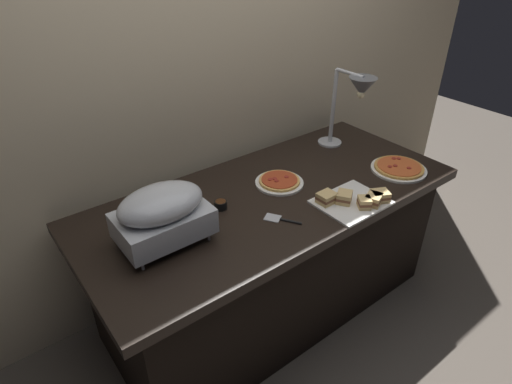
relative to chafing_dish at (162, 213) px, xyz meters
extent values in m
plane|color=#4C443D|center=(0.59, 0.02, -0.90)|extent=(8.00, 8.00, 0.00)
cube|color=#C6B593|center=(0.59, 0.52, 0.30)|extent=(4.40, 0.04, 2.40)
cube|color=black|center=(0.59, 0.02, -0.17)|extent=(1.90, 0.84, 0.05)
cube|color=black|center=(0.59, 0.02, -0.55)|extent=(1.75, 0.74, 0.71)
cylinder|color=#B7BABF|center=(-0.15, -0.10, -0.12)|extent=(0.01, 0.01, 0.04)
cylinder|color=#B7BABF|center=(0.15, -0.10, -0.12)|extent=(0.01, 0.01, 0.04)
cylinder|color=#B7BABF|center=(-0.15, 0.10, -0.12)|extent=(0.01, 0.01, 0.04)
cylinder|color=#B7BABF|center=(0.15, 0.10, -0.12)|extent=(0.01, 0.01, 0.04)
cube|color=#B7BABF|center=(0.00, 0.00, -0.05)|extent=(0.37, 0.25, 0.11)
ellipsoid|color=#B7BABF|center=(0.00, 0.00, 0.05)|extent=(0.35, 0.24, 0.13)
cylinder|color=#B7BABF|center=(1.23, 0.25, -0.14)|extent=(0.14, 0.14, 0.01)
cylinder|color=#B7BABF|center=(1.23, 0.25, 0.08)|extent=(0.02, 0.02, 0.43)
cylinder|color=#B7BABF|center=(1.23, 0.16, 0.30)|extent=(0.02, 0.19, 0.02)
cone|color=#595B60|center=(1.23, 0.06, 0.25)|extent=(0.15, 0.15, 0.10)
sphere|color=#F9EAB2|center=(1.23, 0.06, 0.21)|extent=(0.04, 0.04, 0.04)
cylinder|color=white|center=(0.68, 0.07, -0.14)|extent=(0.25, 0.25, 0.01)
cylinder|color=#DBA856|center=(0.68, 0.07, -0.13)|extent=(0.21, 0.21, 0.01)
cylinder|color=#AD3D1E|center=(0.68, 0.07, -0.12)|extent=(0.18, 0.18, 0.00)
cylinder|color=maroon|center=(0.64, 0.10, -0.12)|extent=(0.02, 0.02, 0.00)
cylinder|color=maroon|center=(0.72, 0.06, -0.12)|extent=(0.02, 0.02, 0.00)
cylinder|color=maroon|center=(0.65, 0.07, -0.12)|extent=(0.02, 0.02, 0.00)
cylinder|color=maroon|center=(0.66, 0.09, -0.12)|extent=(0.02, 0.02, 0.00)
cylinder|color=white|center=(1.28, -0.21, -0.14)|extent=(0.29, 0.29, 0.01)
cylinder|color=#C68E42|center=(1.28, -0.21, -0.13)|extent=(0.26, 0.26, 0.01)
cylinder|color=#C65628|center=(1.28, -0.21, -0.12)|extent=(0.23, 0.23, 0.00)
cylinder|color=maroon|center=(1.32, -0.14, -0.12)|extent=(0.02, 0.02, 0.00)
cylinder|color=maroon|center=(1.23, -0.19, -0.12)|extent=(0.02, 0.02, 0.00)
cylinder|color=maroon|center=(1.30, -0.26, -0.12)|extent=(0.02, 0.02, 0.00)
cylinder|color=maroon|center=(1.34, -0.16, -0.12)|extent=(0.02, 0.02, 0.00)
cylinder|color=maroon|center=(1.26, -0.20, -0.12)|extent=(0.02, 0.02, 0.00)
cube|color=white|center=(0.83, -0.27, -0.14)|extent=(0.32, 0.26, 0.01)
cube|color=tan|center=(0.80, -0.25, -0.13)|extent=(0.10, 0.10, 0.02)
cube|color=brown|center=(0.80, -0.25, -0.11)|extent=(0.10, 0.10, 0.01)
cube|color=tan|center=(0.80, -0.25, -0.09)|extent=(0.10, 0.10, 0.02)
cube|color=tan|center=(0.73, -0.21, -0.13)|extent=(0.08, 0.07, 0.02)
cube|color=brown|center=(0.73, -0.21, -0.11)|extent=(0.08, 0.07, 0.01)
cube|color=tan|center=(0.73, -0.21, -0.09)|extent=(0.08, 0.07, 0.02)
cube|color=tan|center=(0.90, -0.35, -0.13)|extent=(0.10, 0.09, 0.02)
cube|color=brown|center=(0.90, -0.35, -0.11)|extent=(0.10, 0.09, 0.01)
cube|color=tan|center=(0.90, -0.35, -0.09)|extent=(0.10, 0.09, 0.02)
cube|color=tan|center=(0.84, -0.34, -0.13)|extent=(0.08, 0.09, 0.02)
cube|color=brown|center=(0.84, -0.34, -0.11)|extent=(0.08, 0.09, 0.01)
cube|color=tan|center=(0.84, -0.34, -0.09)|extent=(0.08, 0.09, 0.02)
cube|color=tan|center=(0.94, -0.35, -0.13)|extent=(0.10, 0.10, 0.02)
cube|color=brown|center=(0.94, -0.35, -0.11)|extent=(0.10, 0.10, 0.01)
cube|color=tan|center=(0.94, -0.35, -0.09)|extent=(0.10, 0.10, 0.02)
cylinder|color=black|center=(0.32, 0.07, -0.13)|extent=(0.06, 0.06, 0.04)
cylinder|color=#562D14|center=(0.32, 0.07, -0.11)|extent=(0.05, 0.05, 0.01)
cube|color=#B7BABF|center=(0.46, -0.14, -0.14)|extent=(0.08, 0.09, 0.00)
cylinder|color=black|center=(0.50, -0.21, -0.14)|extent=(0.06, 0.09, 0.01)
camera|label=1|loc=(-0.56, -1.35, 0.98)|focal=30.26mm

